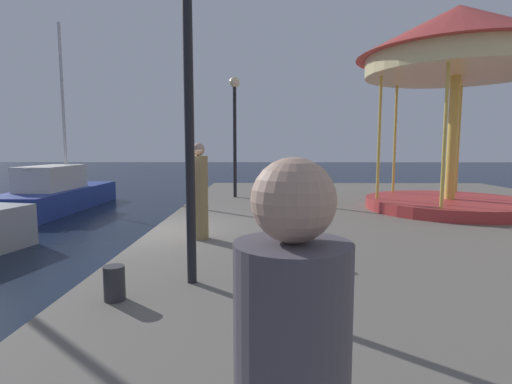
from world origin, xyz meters
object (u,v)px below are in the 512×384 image
object	(u,v)px
lamp_post_far_end	(235,115)
bollard_north	(114,283)
carousel	(457,59)
sailboat_blue	(57,193)
person_far_corner	(199,194)
lamp_post_mid_promenade	(188,37)

from	to	relation	value
lamp_post_far_end	bollard_north	xyz separation A→B (m)	(-0.74, -9.52, -2.64)
carousel	bollard_north	distance (m)	10.48
carousel	lamp_post_far_end	xyz separation A→B (m)	(-6.21, 2.73, -1.28)
sailboat_blue	person_far_corner	xyz separation A→B (m)	(7.13, -8.45, 0.97)
carousel	person_far_corner	xyz separation A→B (m)	(-6.46, -3.69, -3.27)
sailboat_blue	carousel	size ratio (longest dim) A/B	1.38
lamp_post_far_end	bollard_north	bearing A→B (deg)	-94.43
carousel	bollard_north	bearing A→B (deg)	-135.65
carousel	lamp_post_far_end	bearing A→B (deg)	156.28
lamp_post_mid_promenade	person_far_corner	bearing A→B (deg)	96.65
sailboat_blue	lamp_post_far_end	bearing A→B (deg)	-15.42
carousel	bollard_north	xyz separation A→B (m)	(-6.95, -6.79, -3.92)
sailboat_blue	carousel	world-z (taller)	sailboat_blue
sailboat_blue	carousel	distance (m)	15.01
lamp_post_mid_promenade	bollard_north	world-z (taller)	lamp_post_mid_promenade
lamp_post_far_end	lamp_post_mid_promenade	bearing A→B (deg)	-89.71
bollard_north	person_far_corner	xyz separation A→B (m)	(0.49, 3.11, 0.66)
bollard_north	sailboat_blue	bearing A→B (deg)	119.89
carousel	person_far_corner	distance (m)	8.12
sailboat_blue	bollard_north	bearing A→B (deg)	-60.11
bollard_north	lamp_post_mid_promenade	bearing A→B (deg)	38.17
lamp_post_mid_promenade	lamp_post_far_end	distance (m)	8.91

